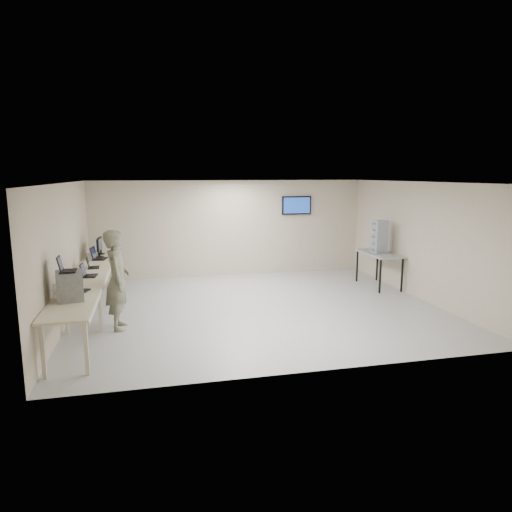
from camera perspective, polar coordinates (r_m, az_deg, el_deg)
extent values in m
cube|color=#ADAEAB|center=(10.38, 0.25, -6.45)|extent=(8.00, 7.00, 0.01)
cube|color=silver|center=(9.95, 0.26, 9.19)|extent=(8.00, 7.00, 0.01)
cube|color=#BEAF92|center=(13.47, -3.17, 3.47)|extent=(8.00, 0.01, 2.80)
cube|color=#BEAF92|center=(6.77, 7.08, -3.32)|extent=(8.00, 0.01, 2.80)
cube|color=#BEAF92|center=(9.96, -22.76, 0.30)|extent=(0.01, 7.00, 2.80)
cube|color=#BEAF92|center=(11.65, 19.79, 1.83)|extent=(0.01, 7.00, 2.80)
cube|color=black|center=(13.87, 5.03, 6.34)|extent=(0.15, 0.04, 0.15)
cube|color=black|center=(13.83, 5.08, 6.33)|extent=(0.90, 0.06, 0.55)
cube|color=navy|center=(13.80, 5.13, 6.32)|extent=(0.82, 0.01, 0.47)
cube|color=beige|center=(9.99, -20.30, -2.55)|extent=(0.75, 6.00, 0.04)
cube|color=beige|center=(9.96, -18.15, -2.64)|extent=(0.02, 6.00, 0.06)
cube|color=beige|center=(7.47, -25.11, -10.74)|extent=(0.06, 0.06, 0.86)
cube|color=beige|center=(7.36, -20.46, -10.70)|extent=(0.06, 0.06, 0.86)
cube|color=beige|center=(9.28, -22.65, -6.52)|extent=(0.06, 0.06, 0.86)
cube|color=beige|center=(9.20, -18.94, -6.43)|extent=(0.06, 0.06, 0.86)
cube|color=beige|center=(11.00, -21.13, -3.88)|extent=(0.06, 0.06, 0.86)
cube|color=beige|center=(10.93, -18.02, -3.77)|extent=(0.06, 0.06, 0.86)
cube|color=beige|center=(12.89, -19.96, -1.81)|extent=(0.06, 0.06, 0.86)
cube|color=beige|center=(12.83, -17.30, -1.71)|extent=(0.06, 0.06, 0.86)
cube|color=gray|center=(8.20, -22.28, -3.47)|extent=(0.49, 0.54, 0.49)
cube|color=black|center=(8.15, -22.40, -1.74)|extent=(0.26, 0.35, 0.02)
cube|color=black|center=(8.15, -23.32, -0.85)|extent=(0.08, 0.32, 0.24)
cube|color=#172036|center=(8.15, -23.22, -0.85)|extent=(0.06, 0.28, 0.20)
cube|color=black|center=(8.75, -21.21, -4.15)|extent=(0.37, 0.43, 0.02)
cube|color=black|center=(8.74, -22.13, -3.26)|extent=(0.18, 0.35, 0.26)
cube|color=#172036|center=(8.74, -22.03, -3.26)|extent=(0.15, 0.30, 0.22)
cube|color=black|center=(9.99, -20.04, -2.35)|extent=(0.28, 0.38, 0.02)
cube|color=black|center=(9.98, -20.82, -1.59)|extent=(0.09, 0.34, 0.26)
cube|color=#172036|center=(9.98, -20.74, -1.58)|extent=(0.07, 0.30, 0.21)
cube|color=black|center=(10.86, -19.62, -1.36)|extent=(0.26, 0.34, 0.02)
cube|color=black|center=(10.85, -20.27, -0.73)|extent=(0.08, 0.31, 0.23)
cube|color=#172036|center=(10.85, -20.20, -0.73)|extent=(0.06, 0.27, 0.19)
cube|color=black|center=(11.90, -18.92, -0.33)|extent=(0.35, 0.44, 0.02)
cube|color=black|center=(11.89, -19.66, 0.38)|extent=(0.14, 0.39, 0.29)
cube|color=#172036|center=(11.89, -19.58, 0.39)|extent=(0.11, 0.34, 0.24)
cylinder|color=black|center=(12.23, -19.00, -0.09)|extent=(0.22, 0.22, 0.02)
cube|color=black|center=(12.21, -19.02, 0.35)|extent=(0.04, 0.03, 0.17)
cube|color=black|center=(12.18, -19.08, 1.35)|extent=(0.05, 0.49, 0.32)
cube|color=#172036|center=(12.18, -18.94, 1.36)|extent=(0.00, 0.44, 0.28)
cylinder|color=black|center=(12.67, -18.80, 0.26)|extent=(0.20, 0.20, 0.01)
cube|color=black|center=(12.66, -18.82, 0.65)|extent=(0.04, 0.03, 0.16)
cube|color=black|center=(12.63, -18.87, 1.54)|extent=(0.05, 0.45, 0.30)
cube|color=#172036|center=(12.62, -18.74, 1.55)|extent=(0.00, 0.41, 0.26)
imported|color=slate|center=(9.16, -16.93, -2.88)|extent=(0.47, 0.71, 1.94)
cube|color=gray|center=(12.55, 15.16, 0.30)|extent=(0.71, 1.52, 0.04)
cube|color=black|center=(11.92, 15.26, -2.46)|extent=(0.04, 0.04, 0.87)
cube|color=black|center=(13.07, 12.53, -1.24)|extent=(0.04, 0.04, 0.87)
cube|color=black|center=(12.22, 17.79, -2.29)|extent=(0.04, 0.04, 0.87)
cube|color=black|center=(13.34, 14.90, -1.11)|extent=(0.04, 0.04, 0.87)
cube|color=#94A0B2|center=(12.52, 15.11, 0.78)|extent=(0.33, 0.36, 0.17)
cube|color=#94A0B2|center=(12.49, 15.14, 1.56)|extent=(0.33, 0.36, 0.17)
cube|color=#94A0B2|center=(12.47, 15.18, 2.35)|extent=(0.33, 0.36, 0.17)
cube|color=#94A0B2|center=(12.45, 15.22, 3.14)|extent=(0.33, 0.36, 0.17)
cube|color=#94A0B2|center=(12.43, 15.25, 3.93)|extent=(0.33, 0.36, 0.17)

